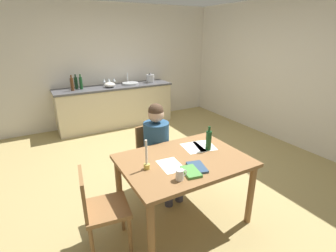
# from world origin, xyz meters

# --- Properties ---
(ground_plane) EXTENTS (5.20, 5.20, 0.04)m
(ground_plane) POSITION_xyz_m (0.00, 0.00, -0.02)
(ground_plane) COLOR tan
(wall_back) EXTENTS (5.20, 0.12, 2.60)m
(wall_back) POSITION_xyz_m (0.00, 2.60, 1.30)
(wall_back) COLOR silver
(wall_back) RESTS_ON ground
(wall_right) EXTENTS (0.12, 5.20, 2.60)m
(wall_right) POSITION_xyz_m (2.60, 0.00, 1.30)
(wall_right) COLOR silver
(wall_right) RESTS_ON ground
(kitchen_counter) EXTENTS (2.53, 0.64, 0.90)m
(kitchen_counter) POSITION_xyz_m (0.00, 2.24, 0.45)
(kitchen_counter) COLOR beige
(kitchen_counter) RESTS_ON ground
(dining_table) EXTENTS (1.31, 0.96, 0.75)m
(dining_table) POSITION_xyz_m (-0.33, -1.09, 0.64)
(dining_table) COLOR olive
(dining_table) RESTS_ON ground
(chair_at_table) EXTENTS (0.44, 0.44, 0.86)m
(chair_at_table) POSITION_xyz_m (-0.34, -0.37, 0.48)
(chair_at_table) COLOR olive
(chair_at_table) RESTS_ON ground
(person_seated) EXTENTS (0.36, 0.61, 1.19)m
(person_seated) POSITION_xyz_m (-0.32, -0.52, 0.68)
(person_seated) COLOR navy
(person_seated) RESTS_ON ground
(chair_side_empty) EXTENTS (0.45, 0.45, 0.86)m
(chair_side_empty) POSITION_xyz_m (-1.24, -1.09, 0.48)
(chair_side_empty) COLOR olive
(chair_side_empty) RESTS_ON ground
(coffee_mug) EXTENTS (0.11, 0.07, 0.10)m
(coffee_mug) POSITION_xyz_m (-0.57, -1.40, 0.80)
(coffee_mug) COLOR white
(coffee_mug) RESTS_ON dining_table
(candlestick) EXTENTS (0.06, 0.06, 0.31)m
(candlestick) POSITION_xyz_m (-0.75, -1.08, 0.83)
(candlestick) COLOR gold
(candlestick) RESTS_ON dining_table
(book_magazine) EXTENTS (0.20, 0.26, 0.02)m
(book_magazine) POSITION_xyz_m (-0.32, -1.31, 0.76)
(book_magazine) COLOR navy
(book_magazine) RESTS_ON dining_table
(book_cookery) EXTENTS (0.18, 0.25, 0.03)m
(book_cookery) POSITION_xyz_m (-0.42, -1.36, 0.76)
(book_cookery) COLOR #4C9040
(book_cookery) RESTS_ON dining_table
(paper_letter) EXTENTS (0.25, 0.32, 0.00)m
(paper_letter) POSITION_xyz_m (-0.09, -0.91, 0.75)
(paper_letter) COLOR white
(paper_letter) RESTS_ON dining_table
(paper_bill) EXTENTS (0.28, 0.34, 0.00)m
(paper_bill) POSITION_xyz_m (0.06, -0.93, 0.75)
(paper_bill) COLOR white
(paper_bill) RESTS_ON dining_table
(paper_envelope) EXTENTS (0.23, 0.31, 0.00)m
(paper_envelope) POSITION_xyz_m (-0.52, -1.14, 0.75)
(paper_envelope) COLOR white
(paper_envelope) RESTS_ON dining_table
(wine_bottle_on_table) EXTENTS (0.06, 0.06, 0.28)m
(wine_bottle_on_table) POSITION_xyz_m (0.03, -1.03, 0.86)
(wine_bottle_on_table) COLOR #194C23
(wine_bottle_on_table) RESTS_ON dining_table
(sink_unit) EXTENTS (0.36, 0.36, 0.24)m
(sink_unit) POSITION_xyz_m (0.37, 2.24, 0.92)
(sink_unit) COLOR #B2B7BC
(sink_unit) RESTS_ON kitchen_counter
(bottle_oil) EXTENTS (0.06, 0.06, 0.31)m
(bottle_oil) POSITION_xyz_m (-0.87, 2.19, 1.03)
(bottle_oil) COLOR #593319
(bottle_oil) RESTS_ON kitchen_counter
(bottle_vinegar) EXTENTS (0.07, 0.07, 0.30)m
(bottle_vinegar) POSITION_xyz_m (-0.77, 2.34, 1.03)
(bottle_vinegar) COLOR black
(bottle_vinegar) RESTS_ON kitchen_counter
(bottle_wine_red) EXTENTS (0.06, 0.06, 0.30)m
(bottle_wine_red) POSITION_xyz_m (-0.69, 2.26, 1.03)
(bottle_wine_red) COLOR #194C23
(bottle_wine_red) RESTS_ON kitchen_counter
(mixing_bowl) EXTENTS (0.23, 0.23, 0.10)m
(mixing_bowl) POSITION_xyz_m (-0.12, 2.16, 0.95)
(mixing_bowl) COLOR white
(mixing_bowl) RESTS_ON kitchen_counter
(stovetop_kettle) EXTENTS (0.18, 0.18, 0.22)m
(stovetop_kettle) POSITION_xyz_m (0.87, 2.24, 1.00)
(stovetop_kettle) COLOR #B7BABF
(stovetop_kettle) RESTS_ON kitchen_counter
(wine_glass_near_sink) EXTENTS (0.07, 0.07, 0.15)m
(wine_glass_near_sink) POSITION_xyz_m (0.05, 2.39, 1.01)
(wine_glass_near_sink) COLOR silver
(wine_glass_near_sink) RESTS_ON kitchen_counter
(wine_glass_by_kettle) EXTENTS (0.07, 0.07, 0.15)m
(wine_glass_by_kettle) POSITION_xyz_m (-0.07, 2.39, 1.01)
(wine_glass_by_kettle) COLOR silver
(wine_glass_by_kettle) RESTS_ON kitchen_counter
(wine_glass_back_left) EXTENTS (0.07, 0.07, 0.15)m
(wine_glass_back_left) POSITION_xyz_m (-0.18, 2.39, 1.01)
(wine_glass_back_left) COLOR silver
(wine_glass_back_left) RESTS_ON kitchen_counter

